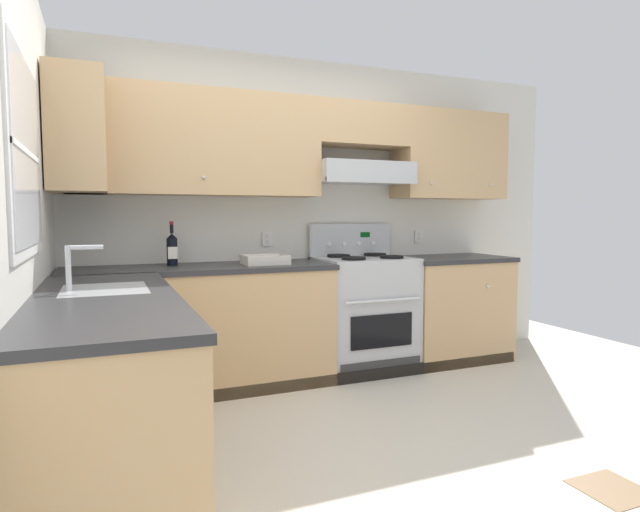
# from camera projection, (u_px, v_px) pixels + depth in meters

# --- Properties ---
(ground_plane) EXTENTS (7.04, 7.04, 0.00)m
(ground_plane) POSITION_uv_depth(u_px,v_px,m) (350.00, 444.00, 2.94)
(ground_plane) COLOR beige
(floor_accent_tile) EXTENTS (0.30, 0.30, 0.01)m
(floor_accent_tile) POSITION_uv_depth(u_px,v_px,m) (612.00, 489.00, 2.45)
(floor_accent_tile) COLOR olive
(floor_accent_tile) RESTS_ON ground_plane
(wall_back) EXTENTS (4.68, 0.57, 2.55)m
(wall_back) POSITION_uv_depth(u_px,v_px,m) (315.00, 190.00, 4.39)
(wall_back) COLOR silver
(wall_back) RESTS_ON ground_plane
(wall_left) EXTENTS (0.47, 4.00, 2.55)m
(wall_left) POSITION_uv_depth(u_px,v_px,m) (21.00, 201.00, 2.44)
(wall_left) COLOR silver
(wall_left) RESTS_ON ground_plane
(counter_back_run) EXTENTS (3.60, 0.65, 0.91)m
(counter_back_run) POSITION_uv_depth(u_px,v_px,m) (297.00, 321.00, 4.10)
(counter_back_run) COLOR tan
(counter_back_run) RESTS_ON ground_plane
(counter_left_run) EXTENTS (0.63, 1.91, 1.13)m
(counter_left_run) POSITION_uv_depth(u_px,v_px,m) (109.00, 392.00, 2.43)
(counter_left_run) COLOR tan
(counter_left_run) RESTS_ON ground_plane
(stove) EXTENTS (0.76, 0.62, 1.20)m
(stove) POSITION_uv_depth(u_px,v_px,m) (364.00, 312.00, 4.34)
(stove) COLOR #B7BABC
(stove) RESTS_ON ground_plane
(wine_bottle) EXTENTS (0.08, 0.08, 0.32)m
(wine_bottle) POSITION_uv_depth(u_px,v_px,m) (172.00, 248.00, 3.81)
(wine_bottle) COLOR black
(wine_bottle) RESTS_ON counter_back_run
(bowl) EXTENTS (0.33, 0.25, 0.07)m
(bowl) POSITION_uv_depth(u_px,v_px,m) (265.00, 261.00, 3.92)
(bowl) COLOR beige
(bowl) RESTS_ON counter_back_run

